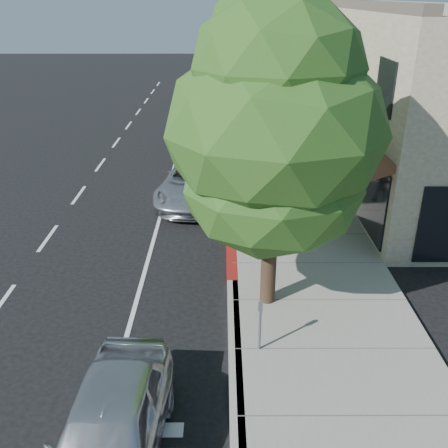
{
  "coord_description": "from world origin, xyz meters",
  "views": [
    {
      "loc": [
        -0.28,
        -13.14,
        7.5
      ],
      "look_at": [
        -0.24,
        0.2,
        1.35
      ],
      "focal_mm": 40.0,
      "sensor_mm": 36.0,
      "label": 1
    }
  ],
  "objects_px": {
    "street_tree_2": "(249,75)",
    "dark_suv_far": "(217,100)",
    "near_car_a": "(110,432)",
    "cyclist": "(210,210)",
    "street_tree_0": "(274,134)",
    "silver_suv": "(196,181)",
    "pedestrian": "(311,183)",
    "white_pickup": "(219,108)",
    "street_tree_3": "(244,50)",
    "street_tree_1": "(258,84)",
    "street_tree_4": "(240,38)",
    "street_tree_5": "(238,36)",
    "dark_sedan": "(198,133)",
    "bicycle": "(219,214)"
  },
  "relations": [
    {
      "from": "street_tree_1",
      "to": "street_tree_4",
      "type": "relative_size",
      "value": 0.98
    },
    {
      "from": "street_tree_0",
      "to": "pedestrian",
      "type": "height_order",
      "value": "street_tree_0"
    },
    {
      "from": "street_tree_0",
      "to": "dark_sedan",
      "type": "distance_m",
      "value": 15.69
    },
    {
      "from": "pedestrian",
      "to": "street_tree_3",
      "type": "bearing_deg",
      "value": -95.4
    },
    {
      "from": "silver_suv",
      "to": "near_car_a",
      "type": "xyz_separation_m",
      "value": [
        -0.88,
        -12.45,
        -0.01
      ]
    },
    {
      "from": "near_car_a",
      "to": "street_tree_3",
      "type": "bearing_deg",
      "value": 85.27
    },
    {
      "from": "street_tree_1",
      "to": "near_car_a",
      "type": "relative_size",
      "value": 1.72
    },
    {
      "from": "street_tree_5",
      "to": "bicycle",
      "type": "bearing_deg",
      "value": -93.03
    },
    {
      "from": "white_pickup",
      "to": "pedestrian",
      "type": "xyz_separation_m",
      "value": [
        3.64,
        -14.88,
        0.21
      ]
    },
    {
      "from": "street_tree_5",
      "to": "dark_suv_far",
      "type": "height_order",
      "value": "street_tree_5"
    },
    {
      "from": "street_tree_3",
      "to": "street_tree_4",
      "type": "distance_m",
      "value": 6.0
    },
    {
      "from": "street_tree_0",
      "to": "dark_sedan",
      "type": "height_order",
      "value": "street_tree_0"
    },
    {
      "from": "bicycle",
      "to": "pedestrian",
      "type": "height_order",
      "value": "pedestrian"
    },
    {
      "from": "street_tree_0",
      "to": "dark_suv_far",
      "type": "relative_size",
      "value": 1.74
    },
    {
      "from": "street_tree_3",
      "to": "white_pickup",
      "type": "bearing_deg",
      "value": 110.23
    },
    {
      "from": "dark_suv_far",
      "to": "near_car_a",
      "type": "height_order",
      "value": "near_car_a"
    },
    {
      "from": "cyclist",
      "to": "pedestrian",
      "type": "bearing_deg",
      "value": -73.37
    },
    {
      "from": "street_tree_2",
      "to": "bicycle",
      "type": "height_order",
      "value": "street_tree_2"
    },
    {
      "from": "silver_suv",
      "to": "near_car_a",
      "type": "height_order",
      "value": "silver_suv"
    },
    {
      "from": "white_pickup",
      "to": "dark_suv_far",
      "type": "relative_size",
      "value": 1.12
    },
    {
      "from": "street_tree_5",
      "to": "silver_suv",
      "type": "distance_m",
      "value": 22.92
    },
    {
      "from": "dark_suv_far",
      "to": "dark_sedan",
      "type": "bearing_deg",
      "value": -92.87
    },
    {
      "from": "dark_sedan",
      "to": "silver_suv",
      "type": "bearing_deg",
      "value": -88.14
    },
    {
      "from": "street_tree_2",
      "to": "dark_sedan",
      "type": "bearing_deg",
      "value": 129.7
    },
    {
      "from": "bicycle",
      "to": "silver_suv",
      "type": "relative_size",
      "value": 0.31
    },
    {
      "from": "street_tree_0",
      "to": "silver_suv",
      "type": "height_order",
      "value": "street_tree_0"
    },
    {
      "from": "near_car_a",
      "to": "pedestrian",
      "type": "xyz_separation_m",
      "value": [
        5.34,
        11.86,
        0.17
      ]
    },
    {
      "from": "white_pickup",
      "to": "dark_sedan",
      "type": "bearing_deg",
      "value": -103.65
    },
    {
      "from": "street_tree_0",
      "to": "near_car_a",
      "type": "height_order",
      "value": "street_tree_0"
    },
    {
      "from": "street_tree_2",
      "to": "cyclist",
      "type": "relative_size",
      "value": 4.23
    },
    {
      "from": "street_tree_4",
      "to": "pedestrian",
      "type": "xyz_separation_m",
      "value": [
        2.24,
        -17.08,
        -3.96
      ]
    },
    {
      "from": "street_tree_2",
      "to": "street_tree_0",
      "type": "bearing_deg",
      "value": -90.0
    },
    {
      "from": "street_tree_5",
      "to": "white_pickup",
      "type": "xyz_separation_m",
      "value": [
        -1.4,
        -8.2,
        -3.82
      ]
    },
    {
      "from": "dark_sedan",
      "to": "near_car_a",
      "type": "bearing_deg",
      "value": -91.98
    },
    {
      "from": "bicycle",
      "to": "dark_suv_far",
      "type": "relative_size",
      "value": 0.39
    },
    {
      "from": "cyclist",
      "to": "street_tree_0",
      "type": "bearing_deg",
      "value": -175.62
    },
    {
      "from": "street_tree_3",
      "to": "bicycle",
      "type": "relative_size",
      "value": 4.49
    },
    {
      "from": "street_tree_2",
      "to": "dark_suv_far",
      "type": "relative_size",
      "value": 1.55
    },
    {
      "from": "street_tree_0",
      "to": "cyclist",
      "type": "distance_m",
      "value": 6.15
    },
    {
      "from": "street_tree_3",
      "to": "dark_suv_far",
      "type": "relative_size",
      "value": 1.75
    },
    {
      "from": "street_tree_2",
      "to": "pedestrian",
      "type": "xyz_separation_m",
      "value": [
        2.24,
        -5.08,
        -3.3
      ]
    },
    {
      "from": "white_pickup",
      "to": "near_car_a",
      "type": "height_order",
      "value": "near_car_a"
    },
    {
      "from": "street_tree_1",
      "to": "cyclist",
      "type": "bearing_deg",
      "value": -137.85
    },
    {
      "from": "street_tree_1",
      "to": "street_tree_2",
      "type": "relative_size",
      "value": 1.13
    },
    {
      "from": "cyclist",
      "to": "dark_sedan",
      "type": "distance_m",
      "value": 10.49
    },
    {
      "from": "dark_sedan",
      "to": "dark_suv_far",
      "type": "distance_m",
      "value": 9.34
    },
    {
      "from": "cyclist",
      "to": "bicycle",
      "type": "xyz_separation_m",
      "value": [
        0.28,
        0.45,
        -0.35
      ]
    },
    {
      "from": "street_tree_0",
      "to": "white_pickup",
      "type": "relative_size",
      "value": 1.55
    },
    {
      "from": "silver_suv",
      "to": "street_tree_2",
      "type": "bearing_deg",
      "value": 71.29
    },
    {
      "from": "dark_sedan",
      "to": "pedestrian",
      "type": "relative_size",
      "value": 3.09
    }
  ]
}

